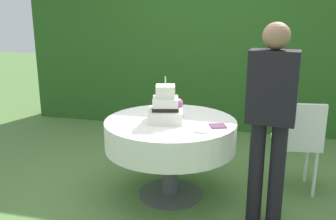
% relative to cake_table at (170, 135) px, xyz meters
% --- Properties ---
extents(ground_plane, '(20.00, 20.00, 0.00)m').
position_rel_cake_table_xyz_m(ground_plane, '(0.00, 0.00, -0.59)').
color(ground_plane, '#547A3D').
extents(foliage_hedge, '(5.39, 0.41, 2.74)m').
position_rel_cake_table_xyz_m(foliage_hedge, '(0.00, 2.24, 0.78)').
color(foliage_hedge, '#28561E').
rests_on(foliage_hedge, ground_plane).
extents(cake_table, '(1.18, 1.18, 0.73)m').
position_rel_cake_table_xyz_m(cake_table, '(0.00, 0.00, 0.00)').
color(cake_table, '#4C4C51').
rests_on(cake_table, ground_plane).
extents(wedding_cake, '(0.36, 0.36, 0.40)m').
position_rel_cake_table_xyz_m(wedding_cake, '(-0.03, -0.04, 0.26)').
color(wedding_cake, white).
rests_on(wedding_cake, cake_table).
extents(serving_plate_near, '(0.12, 0.12, 0.01)m').
position_rel_cake_table_xyz_m(serving_plate_near, '(-0.18, 0.29, 0.14)').
color(serving_plate_near, white).
rests_on(serving_plate_near, cake_table).
extents(serving_plate_far, '(0.13, 0.13, 0.01)m').
position_rel_cake_table_xyz_m(serving_plate_far, '(0.32, -0.24, 0.14)').
color(serving_plate_far, white).
rests_on(serving_plate_far, cake_table).
extents(napkin_stack, '(0.17, 0.17, 0.01)m').
position_rel_cake_table_xyz_m(napkin_stack, '(0.43, -0.07, 0.14)').
color(napkin_stack, '#603856').
rests_on(napkin_stack, cake_table).
extents(garden_chair, '(0.45, 0.45, 0.89)m').
position_rel_cake_table_xyz_m(garden_chair, '(1.12, 0.35, -0.05)').
color(garden_chair, white).
rests_on(garden_chair, ground_plane).
extents(standing_person, '(0.38, 0.24, 1.60)m').
position_rel_cake_table_xyz_m(standing_person, '(0.85, -0.26, 0.34)').
color(standing_person, black).
rests_on(standing_person, ground_plane).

